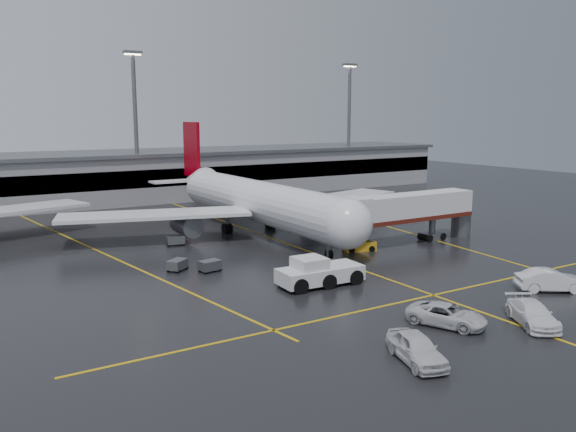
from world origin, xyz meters
TOP-DOWN VIEW (x-y plane):
  - ground at (0.00, 0.00)m, footprint 220.00×220.00m
  - apron_line_centre at (0.00, 0.00)m, footprint 0.25×90.00m
  - apron_line_stop at (0.00, -22.00)m, footprint 60.00×0.25m
  - apron_line_left at (-20.00, 10.00)m, footprint 9.99×69.35m
  - apron_line_right at (18.00, 10.00)m, footprint 7.57×69.64m
  - terminal at (0.00, 47.93)m, footprint 122.00×19.00m
  - light_mast_mid at (-5.00, 42.00)m, footprint 3.00×1.20m
  - light_mast_right at (40.00, 42.00)m, footprint 3.00×1.20m
  - main_airliner at (0.00, 9.70)m, footprint 48.80×45.60m
  - jet_bridge at (11.87, -6.00)m, footprint 19.90×3.40m
  - pushback_tractor at (-6.59, -14.52)m, footprint 7.82×3.60m
  - belt_loader at (4.98, -5.88)m, footprint 3.82×2.49m
  - service_van_a at (-4.45, -27.65)m, footprint 4.73×6.19m
  - service_van_b at (0.92, -30.78)m, footprint 4.85×6.02m
  - service_van_c at (9.44, -26.41)m, footprint 5.90×4.84m
  - service_van_d at (-10.76, -31.15)m, footprint 3.53×5.64m
  - baggage_cart_a at (-12.86, -5.26)m, footprint 2.21×1.66m
  - baggage_cart_b at (-15.43, -3.29)m, footprint 2.38×2.25m
  - baggage_cart_c at (-11.48, 7.56)m, footprint 2.22×1.68m

SIDE VIEW (x-z plane):
  - ground at x=0.00m, z-range 0.00..0.00m
  - apron_line_centre at x=0.00m, z-range 0.00..0.02m
  - apron_line_stop at x=0.00m, z-range 0.00..0.02m
  - apron_line_left at x=-20.00m, z-range 0.00..0.02m
  - apron_line_right at x=18.00m, z-range 0.00..0.02m
  - belt_loader at x=4.98m, z-range -0.57..1.67m
  - baggage_cart_a at x=-12.86m, z-range 0.07..1.19m
  - baggage_cart_b at x=-15.43m, z-range 0.07..1.19m
  - baggage_cart_c at x=-11.48m, z-range 0.07..1.19m
  - service_van_a at x=-4.45m, z-range 0.00..1.56m
  - service_van_b at x=0.92m, z-range 0.00..1.64m
  - service_van_d at x=-10.76m, z-range 0.00..1.79m
  - service_van_c at x=9.44m, z-range 0.00..1.89m
  - pushback_tractor at x=-6.59m, z-range -0.28..2.47m
  - jet_bridge at x=11.87m, z-range 0.91..6.96m
  - main_airliner at x=0.00m, z-range -2.84..11.26m
  - terminal at x=0.00m, z-range 0.02..8.62m
  - light_mast_mid at x=-5.00m, z-range 1.75..27.20m
  - light_mast_right at x=40.00m, z-range 1.75..27.20m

